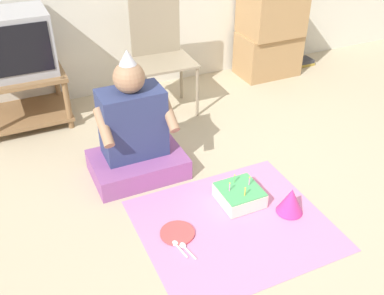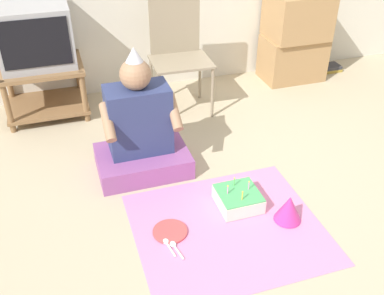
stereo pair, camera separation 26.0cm
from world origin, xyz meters
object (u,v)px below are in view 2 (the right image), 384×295
cardboard_box_stack (295,37)px  person_seated (140,132)px  book_pile (330,68)px  folding_chair (178,46)px  paper_plate (170,231)px  party_hat_blue (289,208)px  tv (35,36)px  birthday_cake (238,199)px

cardboard_box_stack → person_seated: person_seated is taller
cardboard_box_stack → book_pile: size_ratio=4.07×
folding_chair → person_seated: bearing=-121.8°
folding_chair → person_seated: 0.96m
folding_chair → person_seated: (-0.49, -0.79, -0.24)m
person_seated → paper_plate: (0.01, -0.66, -0.27)m
book_pile → cardboard_box_stack: bearing=-176.4°
party_hat_blue → paper_plate: 0.69m
tv → party_hat_blue: bearing=-54.8°
birthday_cake → party_hat_blue: size_ratio=1.49×
tv → person_seated: 1.20m
book_pile → birthday_cake: birthday_cake is taller
tv → party_hat_blue: size_ratio=3.25×
paper_plate → book_pile: bearing=38.9°
cardboard_box_stack → person_seated: (-1.64, -0.99, -0.12)m
birthday_cake → paper_plate: bearing=-167.7°
cardboard_box_stack → party_hat_blue: (-0.96, -1.76, -0.31)m
tv → person_seated: (0.56, -1.00, -0.36)m
folding_chair → book_pile: bearing=8.3°
party_hat_blue → person_seated: bearing=131.8°
folding_chair → birthday_cake: (-0.03, -1.35, -0.47)m
cardboard_box_stack → tv: bearing=179.9°
book_pile → paper_plate: size_ratio=0.99×
book_pile → tv: bearing=-179.5°
cardboard_box_stack → book_pile: (0.45, 0.03, -0.37)m
person_seated → paper_plate: size_ratio=4.35×
birthday_cake → paper_plate: 0.46m
folding_chair → cardboard_box_stack: bearing=10.1°
birthday_cake → folding_chair: bearing=88.9°
book_pile → person_seated: bearing=-154.0°
tv → paper_plate: size_ratio=2.76×
folding_chair → person_seated: size_ratio=1.09×
birthday_cake → party_hat_blue: party_hat_blue is taller
paper_plate → folding_chair: bearing=71.7°
tv → folding_chair: folding_chair is taller
birthday_cake → tv: bearing=123.2°
party_hat_blue → folding_chair: bearing=97.3°
cardboard_box_stack → party_hat_blue: size_ratio=4.76×
tv → birthday_cake: bearing=-56.8°
cardboard_box_stack → person_seated: 1.92m
paper_plate → person_seated: bearing=90.8°
birthday_cake → party_hat_blue: (0.22, -0.20, 0.03)m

